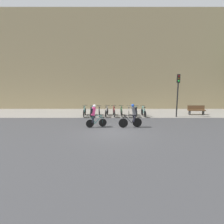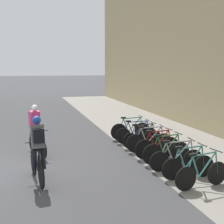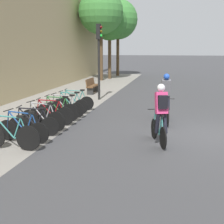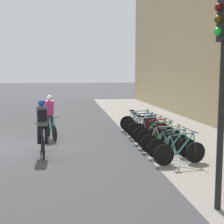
% 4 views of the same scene
% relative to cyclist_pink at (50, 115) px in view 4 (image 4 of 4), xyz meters
% --- Properties ---
extents(ground, '(200.00, 200.00, 0.00)m').
position_rel_cyclist_pink_xyz_m(ground, '(1.48, -1.29, -0.95)').
color(ground, '#3D3D3F').
extents(kerb_strip, '(44.00, 4.50, 0.01)m').
position_rel_cyclist_pink_xyz_m(kerb_strip, '(1.48, 5.46, -0.94)').
color(kerb_strip, gray).
rests_on(kerb_strip, ground).
extents(cyclist_pink, '(1.55, 0.64, 1.75)m').
position_rel_cyclist_pink_xyz_m(cyclist_pink, '(0.00, 0.00, 0.00)').
color(cyclist_pink, black).
rests_on(cyclist_pink, ground).
extents(cyclist_grey, '(1.78, 0.52, 1.80)m').
position_rel_cyclist_pink_xyz_m(cyclist_grey, '(2.90, -0.03, -0.00)').
color(cyclist_grey, black).
rests_on(cyclist_grey, ground).
extents(parked_bike_0, '(0.46, 1.74, 0.98)m').
position_rel_cyclist_pink_xyz_m(parked_bike_0, '(-1.22, 3.93, -0.54)').
color(parked_bike_0, black).
rests_on(parked_bike_0, ground).
extents(parked_bike_1, '(0.46, 1.69, 0.95)m').
position_rel_cyclist_pink_xyz_m(parked_bike_1, '(-0.53, 3.92, -0.56)').
color(parked_bike_1, black).
rests_on(parked_bike_1, ground).
extents(parked_bike_2, '(0.46, 1.63, 0.94)m').
position_rel_cyclist_pink_xyz_m(parked_bike_2, '(0.16, 3.92, -0.57)').
color(parked_bike_2, black).
rests_on(parked_bike_2, ground).
extents(parked_bike_3, '(0.46, 1.68, 0.97)m').
position_rel_cyclist_pink_xyz_m(parked_bike_3, '(0.85, 3.93, -0.54)').
color(parked_bike_3, black).
rests_on(parked_bike_3, ground).
extents(parked_bike_4, '(0.46, 1.67, 0.97)m').
position_rel_cyclist_pink_xyz_m(parked_bike_4, '(1.54, 3.93, -0.55)').
color(parked_bike_4, black).
rests_on(parked_bike_4, ground).
extents(parked_bike_5, '(0.46, 1.63, 0.97)m').
position_rel_cyclist_pink_xyz_m(parked_bike_5, '(2.23, 3.93, -0.55)').
color(parked_bike_5, black).
rests_on(parked_bike_5, ground).
extents(parked_bike_6, '(0.46, 1.67, 0.94)m').
position_rel_cyclist_pink_xyz_m(parked_bike_6, '(2.92, 3.92, -0.57)').
color(parked_bike_6, black).
rests_on(parked_bike_6, ground).
extents(parked_bike_7, '(0.46, 1.57, 0.94)m').
position_rel_cyclist_pink_xyz_m(parked_bike_7, '(3.61, 3.93, -0.57)').
color(parked_bike_7, black).
rests_on(parked_bike_7, ground).
extents(parked_bike_8, '(0.46, 1.60, 0.94)m').
position_rel_cyclist_pink_xyz_m(parked_bike_8, '(4.30, 3.92, -0.56)').
color(parked_bike_8, black).
rests_on(parked_bike_8, ground).
extents(traffic_light_pole, '(0.26, 0.30, 3.89)m').
position_rel_cyclist_pink_xyz_m(traffic_light_pole, '(7.29, 3.60, 1.74)').
color(traffic_light_pole, black).
rests_on(traffic_light_pole, ground).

